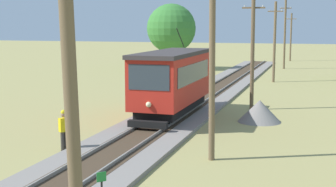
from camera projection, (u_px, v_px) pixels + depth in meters
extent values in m
cube|color=red|center=(173.00, 78.00, 27.18)|extent=(2.50, 8.00, 2.60)
cube|color=#383333|center=(173.00, 53.00, 26.98)|extent=(2.60, 8.32, 0.22)
cube|color=black|center=(173.00, 106.00, 27.41)|extent=(2.10, 7.04, 0.44)
cube|color=#2D3842|center=(149.00, 78.00, 23.32)|extent=(2.10, 0.03, 1.25)
cube|color=#2D3842|center=(194.00, 73.00, 26.76)|extent=(0.02, 6.72, 1.04)
sphere|color=#F4EAB2|center=(149.00, 105.00, 23.46)|extent=(0.28, 0.28, 0.28)
cylinder|color=black|center=(180.00, 38.00, 28.38)|extent=(0.05, 1.67, 1.19)
cube|color=black|center=(148.00, 124.00, 23.47)|extent=(2.00, 0.36, 0.32)
cylinder|color=black|center=(160.00, 113.00, 25.29)|extent=(1.54, 0.80, 0.80)
cylinder|color=black|center=(183.00, 100.00, 29.52)|extent=(1.54, 0.80, 0.80)
cylinder|color=brown|center=(71.00, 92.00, 7.92)|extent=(0.24, 0.65, 8.42)
cylinder|color=brown|center=(212.00, 59.00, 18.44)|extent=(0.24, 0.47, 8.01)
cylinder|color=brown|center=(252.00, 53.00, 29.74)|extent=(0.24, 0.53, 7.18)
cube|color=brown|center=(254.00, 8.00, 29.36)|extent=(1.40, 0.10, 0.10)
cylinder|color=silver|center=(245.00, 6.00, 29.50)|extent=(0.08, 0.08, 0.10)
cylinder|color=silver|center=(263.00, 6.00, 29.18)|extent=(0.08, 0.08, 0.10)
cylinder|color=brown|center=(275.00, 42.00, 44.42)|extent=(0.24, 0.38, 7.39)
cube|color=brown|center=(276.00, 11.00, 44.02)|extent=(1.40, 0.10, 0.10)
cylinder|color=silver|center=(269.00, 10.00, 44.17)|extent=(0.08, 0.08, 0.10)
cylinder|color=silver|center=(282.00, 10.00, 43.85)|extent=(0.08, 0.08, 0.10)
cylinder|color=brown|center=(285.00, 35.00, 57.46)|extent=(0.24, 0.56, 8.20)
cube|color=brown|center=(286.00, 8.00, 57.02)|extent=(1.40, 0.10, 0.10)
cylinder|color=silver|center=(281.00, 7.00, 57.17)|extent=(0.08, 0.08, 0.10)
cylinder|color=silver|center=(291.00, 7.00, 56.84)|extent=(0.08, 0.08, 0.10)
cylinder|color=brown|center=(291.00, 37.00, 70.17)|extent=(0.24, 0.43, 6.93)
cube|color=brown|center=(291.00, 19.00, 69.80)|extent=(1.40, 0.10, 0.10)
cylinder|color=silver|center=(288.00, 18.00, 69.94)|extent=(0.08, 0.08, 0.10)
cylinder|color=silver|center=(295.00, 18.00, 69.62)|extent=(0.08, 0.08, 0.10)
cube|color=#1E7A33|center=(101.00, 177.00, 13.65)|extent=(0.21, 0.21, 0.28)
cone|color=gray|center=(260.00, 111.00, 26.46)|extent=(2.38, 2.38, 1.21)
cylinder|color=#38332D|center=(62.00, 142.00, 20.27)|extent=(0.15, 0.15, 0.86)
cylinder|color=#38332D|center=(66.00, 141.00, 20.36)|extent=(0.15, 0.15, 0.86)
cube|color=yellow|center=(64.00, 125.00, 20.21)|extent=(0.42, 0.45, 0.58)
sphere|color=#936B51|center=(63.00, 115.00, 20.15)|extent=(0.22, 0.22, 0.22)
sphere|color=yellow|center=(63.00, 112.00, 20.14)|extent=(0.21, 0.21, 0.21)
cylinder|color=#4C3823|center=(171.00, 58.00, 57.44)|extent=(0.32, 0.32, 2.68)
sphere|color=#387A33|center=(171.00, 28.00, 56.94)|extent=(5.79, 5.79, 5.79)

